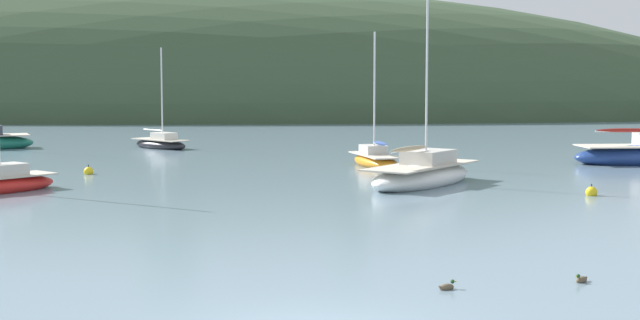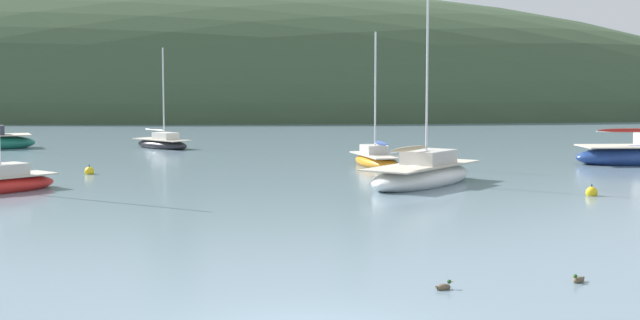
# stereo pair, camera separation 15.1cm
# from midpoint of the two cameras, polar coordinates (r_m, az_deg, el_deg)

# --- Properties ---
(far_shoreline_hill) EXTENTS (150.00, 36.00, 33.47)m
(far_shoreline_hill) POSITION_cam_midpoint_polar(r_m,az_deg,el_deg) (104.99, -13.59, 2.73)
(far_shoreline_hill) COLOR #384C33
(far_shoreline_hill) RESTS_ON ground
(sailboat_blue_center) EXTENTS (4.47, 4.31, 6.44)m
(sailboat_blue_center) POSITION_cam_midpoint_polar(r_m,az_deg,el_deg) (57.23, -10.14, 1.05)
(sailboat_blue_center) COLOR #232328
(sailboat_blue_center) RESTS_ON ground
(sailboat_black_sloop) EXTENTS (2.85, 5.07, 6.87)m
(sailboat_black_sloop) POSITION_cam_midpoint_polar(r_m,az_deg,el_deg) (45.10, 3.44, 0.03)
(sailboat_black_sloop) COLOR orange
(sailboat_black_sloop) RESTS_ON ground
(sailboat_yellow_far) EXTENTS (5.92, 7.14, 8.31)m
(sailboat_yellow_far) POSITION_cam_midpoint_polar(r_m,az_deg,el_deg) (37.36, 6.39, -0.93)
(sailboat_yellow_far) COLOR white
(sailboat_yellow_far) RESTS_ON ground
(mooring_buoy_inner) EXTENTS (0.44, 0.44, 0.54)m
(mooring_buoy_inner) POSITION_cam_midpoint_polar(r_m,az_deg,el_deg) (35.30, 16.72, -1.97)
(mooring_buoy_inner) COLOR yellow
(mooring_buoy_inner) RESTS_ON ground
(mooring_buoy_channel) EXTENTS (0.44, 0.44, 0.54)m
(mooring_buoy_channel) POSITION_cam_midpoint_polar(r_m,az_deg,el_deg) (42.59, -14.57, -0.72)
(mooring_buoy_channel) COLOR yellow
(mooring_buoy_channel) RESTS_ON ground
(duck_trailing) EXTENTS (0.41, 0.31, 0.24)m
(duck_trailing) POSITION_cam_midpoint_polar(r_m,az_deg,el_deg) (19.19, 7.83, -7.98)
(duck_trailing) COLOR brown
(duck_trailing) RESTS_ON ground
(duck_lead) EXTENTS (0.37, 0.37, 0.24)m
(duck_lead) POSITION_cam_midpoint_polar(r_m,az_deg,el_deg) (20.46, 16.04, -7.31)
(duck_lead) COLOR brown
(duck_lead) RESTS_ON ground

